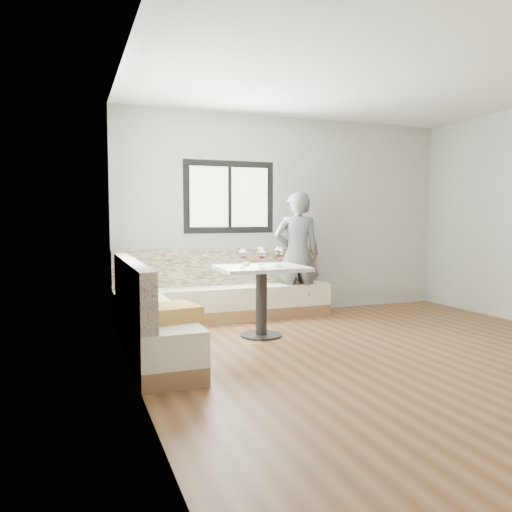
{
  "coord_description": "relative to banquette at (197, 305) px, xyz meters",
  "views": [
    {
      "loc": [
        -2.99,
        -4.11,
        1.37
      ],
      "look_at": [
        -0.96,
        1.28,
        0.92
      ],
      "focal_mm": 35.0,
      "sensor_mm": 36.0,
      "label": 1
    }
  ],
  "objects": [
    {
      "name": "room",
      "position": [
        1.51,
        -1.54,
        1.08
      ],
      "size": [
        5.01,
        5.01,
        2.81
      ],
      "color": "brown",
      "rests_on": "ground"
    },
    {
      "name": "banquette",
      "position": [
        0.0,
        0.0,
        0.0
      ],
      "size": [
        2.9,
        2.8,
        0.95
      ],
      "color": "brown",
      "rests_on": "ground"
    },
    {
      "name": "table",
      "position": [
        0.66,
        -0.44,
        0.27
      ],
      "size": [
        0.99,
        0.78,
        0.81
      ],
      "rotation": [
        0.0,
        0.0,
        -0.01
      ],
      "color": "black",
      "rests_on": "ground"
    },
    {
      "name": "person",
      "position": [
        1.56,
        0.52,
        0.53
      ],
      "size": [
        0.72,
        0.58,
        1.72
      ],
      "primitive_type": "imported",
      "rotation": [
        0.0,
        0.0,
        2.85
      ],
      "color": "#55595E",
      "rests_on": "ground"
    },
    {
      "name": "olive_ramekin",
      "position": [
        0.51,
        -0.31,
        0.5
      ],
      "size": [
        0.09,
        0.09,
        0.04
      ],
      "color": "white",
      "rests_on": "table"
    },
    {
      "name": "wine_glass_a",
      "position": [
        0.37,
        -0.6,
        0.63
      ],
      "size": [
        0.1,
        0.1,
        0.22
      ],
      "color": "white",
      "rests_on": "table"
    },
    {
      "name": "wine_glass_b",
      "position": [
        0.57,
        -0.66,
        0.63
      ],
      "size": [
        0.1,
        0.1,
        0.22
      ],
      "color": "white",
      "rests_on": "table"
    },
    {
      "name": "wine_glass_c",
      "position": [
        0.83,
        -0.54,
        0.63
      ],
      "size": [
        0.1,
        0.1,
        0.22
      ],
      "color": "white",
      "rests_on": "table"
    },
    {
      "name": "wine_glass_d",
      "position": [
        0.71,
        -0.3,
        0.63
      ],
      "size": [
        0.1,
        0.1,
        0.22
      ],
      "color": "white",
      "rests_on": "table"
    },
    {
      "name": "wine_glass_e",
      "position": [
        0.92,
        -0.34,
        0.63
      ],
      "size": [
        0.1,
        0.1,
        0.22
      ],
      "color": "white",
      "rests_on": "table"
    }
  ]
}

